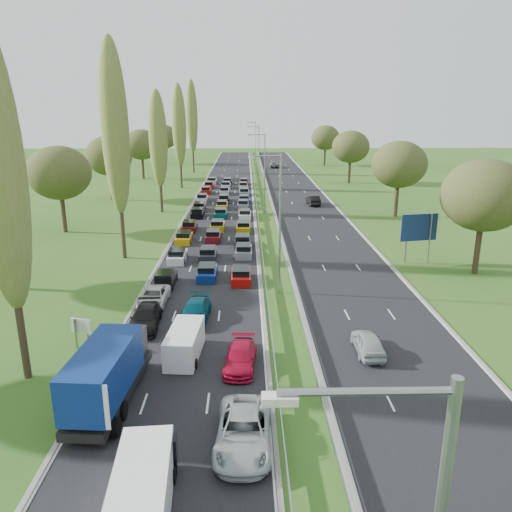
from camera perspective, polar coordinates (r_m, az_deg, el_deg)
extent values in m
plane|color=#28581B|center=(79.49, 0.93, 5.25)|extent=(260.00, 260.00, 0.00)
cube|color=black|center=(81.99, -3.88, 5.56)|extent=(10.50, 215.00, 0.04)
cube|color=black|center=(82.46, 5.58, 5.58)|extent=(10.50, 215.00, 0.04)
cube|color=gray|center=(81.81, 0.06, 5.97)|extent=(0.06, 215.00, 0.32)
cube|color=gray|center=(81.89, 1.67, 5.97)|extent=(0.06, 215.00, 0.32)
cylinder|color=gray|center=(42.10, 2.76, 3.45)|extent=(0.18, 0.18, 12.00)
cylinder|color=gray|center=(76.56, 1.00, 9.37)|extent=(0.18, 0.18, 12.00)
cylinder|color=gray|center=(111.36, 0.33, 11.60)|extent=(0.18, 0.18, 12.00)
cylinder|color=gray|center=(146.25, -0.03, 12.76)|extent=(0.18, 0.18, 12.00)
cylinder|color=#2D2116|center=(32.23, -25.33, -6.82)|extent=(0.44, 0.44, 7.20)
cylinder|color=#2D2116|center=(54.79, -15.05, 3.77)|extent=(0.44, 0.44, 7.92)
ellipsoid|color=olive|center=(53.59, -15.84, 13.92)|extent=(2.80, 2.80, 17.60)
cylinder|color=#2D2116|center=(78.99, -10.81, 7.28)|extent=(0.44, 0.44, 6.48)
ellipsoid|color=olive|center=(78.16, -11.13, 13.01)|extent=(2.80, 2.80, 14.40)
cylinder|color=#2D2116|center=(103.45, -8.57, 9.71)|extent=(0.44, 0.44, 7.20)
ellipsoid|color=olive|center=(102.81, -8.79, 14.58)|extent=(2.80, 2.80, 16.00)
cylinder|color=#2D2116|center=(128.12, -7.18, 11.20)|extent=(0.44, 0.44, 7.92)
ellipsoid|color=olive|center=(127.61, -7.34, 15.53)|extent=(2.80, 2.80, 17.60)
cylinder|color=#2D2116|center=(69.40, -21.13, 4.52)|extent=(0.56, 0.56, 4.84)
ellipsoid|color=#38471E|center=(68.60, -21.58, 8.83)|extent=(8.00, 8.00, 6.80)
cylinder|color=#2D2116|center=(91.98, -16.19, 7.67)|extent=(0.56, 0.56, 4.84)
ellipsoid|color=#38471E|center=(91.38, -16.46, 10.94)|extent=(8.00, 8.00, 6.80)
cylinder|color=#2D2116|center=(119.03, -12.79, 9.78)|extent=(0.56, 0.56, 4.84)
ellipsoid|color=#38471E|center=(118.56, -12.96, 12.31)|extent=(8.00, 8.00, 6.80)
cylinder|color=#2D2116|center=(150.37, -10.40, 11.24)|extent=(0.56, 0.56, 4.84)
ellipsoid|color=#38471E|center=(150.00, -10.50, 13.24)|extent=(8.00, 8.00, 6.80)
cylinder|color=#2D2116|center=(52.71, 23.98, 0.68)|extent=(0.56, 0.56, 4.84)
ellipsoid|color=#38471E|center=(51.66, 24.66, 6.33)|extent=(8.00, 8.00, 6.80)
cylinder|color=#2D2116|center=(77.38, 15.75, 6.15)|extent=(0.56, 0.56, 4.84)
ellipsoid|color=#38471E|center=(76.66, 16.05, 10.03)|extent=(8.00, 8.00, 6.80)
cylinder|color=#2D2116|center=(110.98, 10.62, 9.45)|extent=(0.56, 0.56, 4.84)
ellipsoid|color=#38471E|center=(110.48, 10.77, 12.16)|extent=(8.00, 8.00, 6.80)
cylinder|color=#2D2116|center=(145.24, 7.86, 11.17)|extent=(0.56, 0.56, 4.84)
ellipsoid|color=#38471E|center=(144.86, 7.94, 13.25)|extent=(8.00, 8.00, 6.80)
cube|color=black|center=(46.10, -10.33, -2.84)|extent=(1.75, 4.00, 0.80)
cube|color=silver|center=(53.23, -8.96, -0.14)|extent=(1.75, 4.00, 0.80)
cube|color=#BF990C|center=(60.72, -8.22, 1.97)|extent=(1.75, 4.00, 0.80)
cube|color=#590F14|center=(66.47, -7.59, 3.26)|extent=(1.75, 4.00, 0.80)
cube|color=black|center=(74.94, -6.69, 4.79)|extent=(1.75, 4.00, 0.80)
cube|color=#590F14|center=(79.52, -6.48, 5.47)|extent=(1.75, 4.00, 0.80)
cube|color=silver|center=(87.48, -6.14, 6.49)|extent=(1.75, 4.00, 0.80)
cube|color=#A50C0A|center=(95.90, -5.71, 7.38)|extent=(1.75, 4.00, 0.80)
cube|color=#A50C0A|center=(102.65, -5.39, 7.98)|extent=(1.75, 4.00, 0.80)
cube|color=silver|center=(108.66, -5.01, 8.46)|extent=(1.75, 4.00, 0.80)
cube|color=navy|center=(47.65, -5.60, -2.00)|extent=(1.75, 4.00, 0.80)
cube|color=black|center=(53.58, -5.49, 0.10)|extent=(1.75, 4.00, 0.80)
cube|color=#590F14|center=(61.10, -4.90, 2.17)|extent=(1.75, 4.00, 0.80)
cube|color=#BF990C|center=(66.49, -4.41, 3.36)|extent=(1.75, 4.00, 0.80)
cube|color=#053F4C|center=(74.51, -4.03, 4.79)|extent=(1.75, 4.00, 0.80)
cube|color=#BF990C|center=(80.85, -3.88, 5.72)|extent=(1.75, 4.00, 0.80)
cube|color=black|center=(86.52, -3.66, 6.44)|extent=(1.75, 4.00, 0.80)
cube|color=#B2B7BC|center=(94.88, -3.62, 7.33)|extent=(1.75, 4.00, 0.80)
cube|color=#B2B7BC|center=(102.20, -3.43, 7.99)|extent=(1.75, 4.00, 0.80)
cube|color=black|center=(107.66, -3.28, 8.42)|extent=(1.75, 4.00, 0.80)
cube|color=#A50C0A|center=(46.49, -1.72, -2.40)|extent=(1.75, 4.00, 0.80)
cube|color=slate|center=(54.44, -1.42, 0.44)|extent=(1.75, 4.00, 0.80)
cube|color=black|center=(58.55, -1.57, 1.59)|extent=(1.75, 4.00, 0.80)
cube|color=#BF990C|center=(65.55, -1.46, 3.21)|extent=(1.75, 4.00, 0.80)
cube|color=silver|center=(73.31, -1.29, 4.64)|extent=(1.75, 4.00, 0.80)
cube|color=slate|center=(81.31, -1.48, 5.82)|extent=(1.75, 4.00, 0.80)
cube|color=navy|center=(85.79, -1.37, 6.38)|extent=(1.75, 4.00, 0.80)
cube|color=slate|center=(93.47, -1.36, 7.22)|extent=(1.75, 4.00, 0.80)
cube|color=#B2B7BC|center=(101.30, -1.47, 7.94)|extent=(1.75, 4.00, 0.80)
cube|color=#A50C0A|center=(106.80, -1.39, 8.38)|extent=(1.75, 4.00, 0.80)
imported|color=silver|center=(41.93, -11.62, -4.54)|extent=(2.35, 4.84, 1.33)
imported|color=black|center=(37.73, -12.54, -6.91)|extent=(2.27, 5.12, 1.46)
imported|color=#054255|center=(38.38, -6.92, -6.24)|extent=(2.33, 5.07, 1.43)
imported|color=#AAAFB3|center=(25.03, -1.42, -19.41)|extent=(2.88, 5.80, 1.58)
imported|color=#B20B2C|center=(31.55, -1.79, -11.51)|extent=(2.22, 4.66, 1.31)
imported|color=#A3AAAD|center=(34.00, 12.69, -9.67)|extent=(1.69, 4.17, 1.42)
imported|color=black|center=(84.31, 6.55, 6.36)|extent=(2.02, 4.98, 1.61)
imported|color=slate|center=(138.97, 2.12, 10.42)|extent=(2.83, 5.85, 1.60)
cube|color=black|center=(29.35, -16.22, -14.43)|extent=(2.29, 8.60, 0.50)
cube|color=navy|center=(27.64, -17.07, -12.47)|extent=(2.39, 6.50, 2.43)
cube|color=silver|center=(25.00, -19.08, -15.98)|extent=(2.33, 0.06, 2.33)
cube|color=black|center=(31.71, -14.87, -10.13)|extent=(2.33, 2.10, 2.20)
cylinder|color=black|center=(32.05, -14.79, -11.93)|extent=(2.01, 1.00, 1.00)
cylinder|color=black|center=(26.96, -17.91, -18.12)|extent=(2.01, 1.00, 1.00)
cube|color=white|center=(22.00, -12.87, -24.70)|extent=(2.13, 5.32, 2.13)
cube|color=black|center=(23.84, -11.68, -21.22)|extent=(2.08, 0.85, 1.70)
cylinder|color=black|center=(23.93, -14.19, -23.23)|extent=(0.27, 0.72, 0.72)
cube|color=white|center=(32.90, -8.15, -9.78)|extent=(1.89, 4.72, 1.89)
cube|color=black|center=(34.80, -7.75, -8.41)|extent=(1.84, 0.76, 1.51)
cylinder|color=black|center=(34.64, -9.15, -9.66)|extent=(0.24, 0.64, 0.64)
cylinder|color=black|center=(31.79, -6.96, -12.09)|extent=(0.24, 0.64, 0.64)
cylinder|color=gray|center=(35.83, -19.91, -8.32)|extent=(0.16, 0.16, 2.10)
cylinder|color=gray|center=(35.58, -18.67, -8.37)|extent=(0.16, 0.16, 2.10)
cube|color=silver|center=(35.49, -19.38, -7.54)|extent=(1.46, 0.57, 1.00)
cylinder|color=gray|center=(53.72, 16.83, 1.89)|extent=(0.16, 0.16, 5.20)
cylinder|color=gray|center=(54.51, 19.23, 1.88)|extent=(0.16, 0.16, 5.20)
cube|color=navy|center=(53.83, 18.15, 3.12)|extent=(3.95, 0.84, 2.80)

